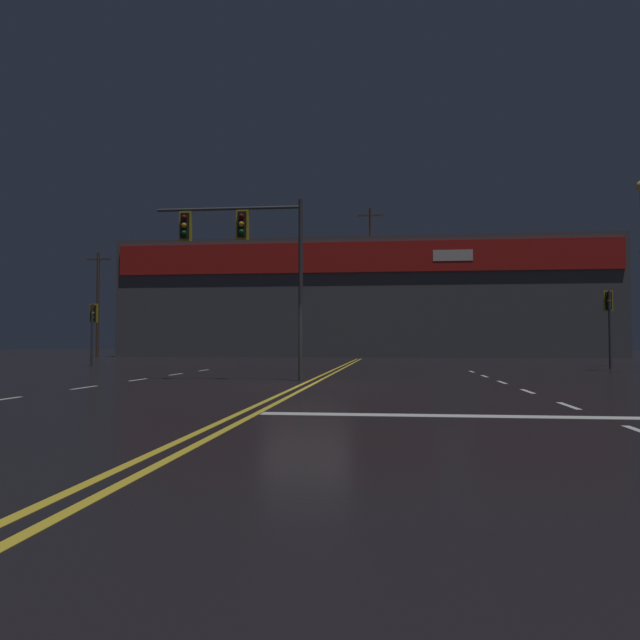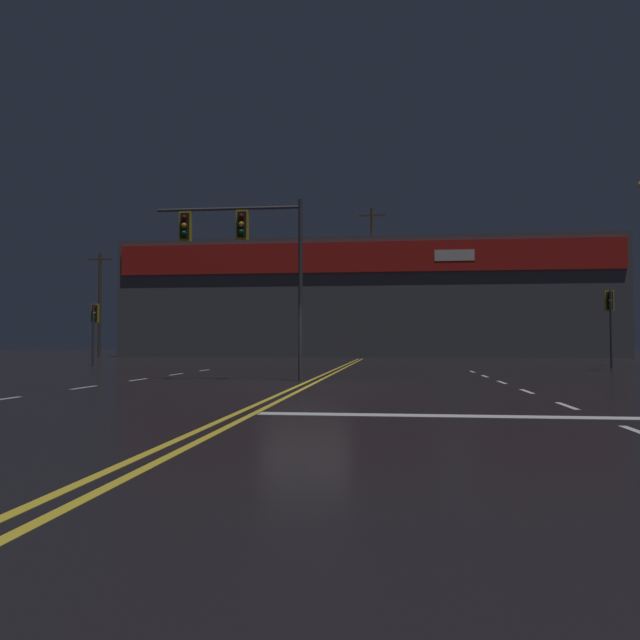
# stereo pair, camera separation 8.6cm
# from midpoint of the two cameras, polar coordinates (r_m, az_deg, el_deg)

# --- Properties ---
(ground_plane) EXTENTS (200.00, 200.00, 0.00)m
(ground_plane) POSITION_cam_midpoint_polar(r_m,az_deg,el_deg) (18.04, -1.17, -5.95)
(ground_plane) COLOR black
(road_markings) EXTENTS (17.24, 60.00, 0.01)m
(road_markings) POSITION_cam_midpoint_polar(r_m,az_deg,el_deg) (16.36, 2.40, -6.33)
(road_markings) COLOR gold
(road_markings) RESTS_ON ground
(traffic_signal_median) EXTENTS (4.84, 0.36, 5.83)m
(traffic_signal_median) POSITION_cam_midpoint_polar(r_m,az_deg,el_deg) (20.50, -7.06, 7.03)
(traffic_signal_median) COLOR #38383D
(traffic_signal_median) RESTS_ON ground
(traffic_signal_corner_northwest) EXTENTS (0.42, 0.36, 3.28)m
(traffic_signal_corner_northwest) POSITION_cam_midpoint_polar(r_m,az_deg,el_deg) (34.74, -19.86, -0.03)
(traffic_signal_corner_northwest) COLOR #38383D
(traffic_signal_corner_northwest) RESTS_ON ground
(traffic_signal_corner_northeast) EXTENTS (0.42, 0.36, 3.71)m
(traffic_signal_corner_northeast) POSITION_cam_midpoint_polar(r_m,az_deg,el_deg) (32.52, 25.06, 0.76)
(traffic_signal_corner_northeast) COLOR #38383D
(traffic_signal_corner_northeast) RESTS_ON ground
(building_backdrop) EXTENTS (42.68, 10.23, 10.14)m
(building_backdrop) POSITION_cam_midpoint_polar(r_m,az_deg,el_deg) (56.79, 4.23, 1.79)
(building_backdrop) COLOR #4C4C51
(building_backdrop) RESTS_ON ground
(utility_pole_row) EXTENTS (49.02, 0.26, 12.61)m
(utility_pole_row) POSITION_cam_midpoint_polar(r_m,az_deg,el_deg) (52.67, 4.35, 2.54)
(utility_pole_row) COLOR #4C3828
(utility_pole_row) RESTS_ON ground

